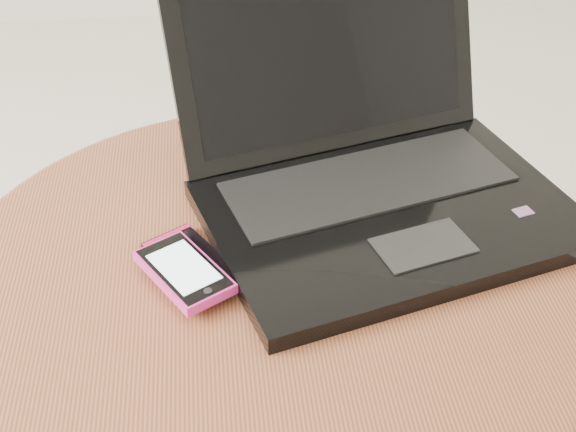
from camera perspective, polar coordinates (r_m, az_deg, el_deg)
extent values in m
cylinder|color=brown|center=(0.84, -1.57, -4.45)|extent=(0.66, 0.66, 0.03)
torus|color=brown|center=(0.84, -1.57, -4.45)|extent=(0.69, 0.69, 0.03)
cube|color=black|center=(0.88, 7.36, 0.02)|extent=(0.45, 0.37, 0.02)
cube|color=black|center=(0.92, 5.82, 2.49)|extent=(0.35, 0.20, 0.00)
cube|color=black|center=(0.83, 9.72, -2.09)|extent=(0.11, 0.08, 0.00)
cube|color=red|center=(0.90, 16.57, 0.31)|extent=(0.02, 0.02, 0.00)
cube|color=black|center=(0.96, 2.92, 11.89)|extent=(0.39, 0.19, 0.23)
cube|color=black|center=(0.95, 3.04, 11.87)|extent=(0.34, 0.16, 0.19)
cube|color=black|center=(0.83, -6.92, -3.36)|extent=(0.11, 0.12, 0.01)
cube|color=#B81549|center=(0.86, -8.72, -1.38)|extent=(0.05, 0.04, 0.00)
cube|color=#D52B89|center=(0.80, -7.48, -4.02)|extent=(0.10, 0.12, 0.01)
cube|color=black|center=(0.80, -7.51, -3.69)|extent=(0.10, 0.11, 0.00)
cube|color=silver|center=(0.80, -7.52, -3.64)|extent=(0.08, 0.09, 0.00)
cylinder|color=black|center=(0.77, -5.79, -5.38)|extent=(0.01, 0.01, 0.00)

